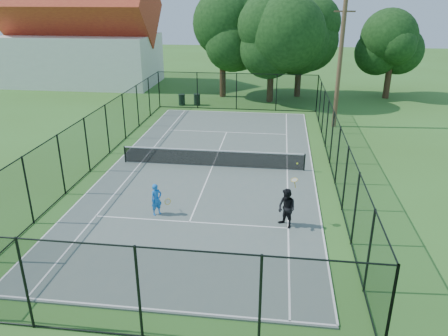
# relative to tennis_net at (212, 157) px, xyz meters

# --- Properties ---
(ground) EXTENTS (120.00, 120.00, 0.00)m
(ground) POSITION_rel_tennis_net_xyz_m (0.00, 0.00, -0.58)
(ground) COLOR #366020
(tennis_court) EXTENTS (11.00, 24.00, 0.06)m
(tennis_court) POSITION_rel_tennis_net_xyz_m (0.00, 0.00, -0.55)
(tennis_court) COLOR #55645E
(tennis_court) RESTS_ON ground
(tennis_net) EXTENTS (10.08, 0.08, 0.95)m
(tennis_net) POSITION_rel_tennis_net_xyz_m (0.00, 0.00, 0.00)
(tennis_net) COLOR black
(tennis_net) RESTS_ON tennis_court
(fence) EXTENTS (13.10, 26.10, 3.00)m
(fence) POSITION_rel_tennis_net_xyz_m (0.00, 0.00, 0.92)
(fence) COLOR black
(fence) RESTS_ON ground
(tree_near_left) EXTENTS (6.40, 6.40, 8.35)m
(tree_near_left) POSITION_rel_tennis_net_xyz_m (-1.75, 17.70, 4.56)
(tree_near_left) COLOR #332114
(tree_near_left) RESTS_ON ground
(tree_near_mid) EXTENTS (6.41, 6.41, 8.38)m
(tree_near_mid) POSITION_rel_tennis_net_xyz_m (2.65, 16.24, 4.58)
(tree_near_mid) COLOR #332114
(tree_near_mid) RESTS_ON ground
(tree_near_right) EXTENTS (6.02, 6.02, 8.30)m
(tree_near_right) POSITION_rel_tennis_net_xyz_m (5.13, 18.73, 4.70)
(tree_near_right) COLOR #332114
(tree_near_right) RESTS_ON ground
(tree_far_right) EXTENTS (4.98, 4.98, 6.59)m
(tree_far_right) POSITION_rel_tennis_net_xyz_m (13.19, 19.00, 3.50)
(tree_far_right) COLOR #332114
(tree_far_right) RESTS_ON ground
(building) EXTENTS (15.30, 8.15, 11.87)m
(building) POSITION_rel_tennis_net_xyz_m (-17.00, 22.00, 4.35)
(building) COLOR silver
(building) RESTS_ON ground
(trash_bin_left) EXTENTS (0.58, 0.58, 0.94)m
(trash_bin_left) POSITION_rel_tennis_net_xyz_m (-4.80, 13.91, -0.10)
(trash_bin_left) COLOR black
(trash_bin_left) RESTS_ON ground
(trash_bin_right) EXTENTS (0.58, 0.58, 0.97)m
(trash_bin_right) POSITION_rel_tennis_net_xyz_m (-3.50, 14.07, -0.09)
(trash_bin_right) COLOR black
(trash_bin_right) RESTS_ON ground
(utility_pole) EXTENTS (1.40, 0.30, 8.64)m
(utility_pole) POSITION_rel_tennis_net_xyz_m (7.50, 9.00, 3.80)
(utility_pole) COLOR #4C3823
(utility_pole) RESTS_ON ground
(player_blue) EXTENTS (0.88, 0.60, 1.41)m
(player_blue) POSITION_rel_tennis_net_xyz_m (-1.53, -5.87, 0.18)
(player_blue) COLOR blue
(player_blue) RESTS_ON tennis_court
(player_black) EXTENTS (1.01, 1.08, 2.62)m
(player_black) POSITION_rel_tennis_net_xyz_m (4.00, -6.26, 0.31)
(player_black) COLOR black
(player_black) RESTS_ON tennis_court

